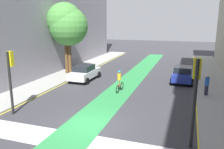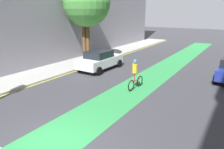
# 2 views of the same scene
# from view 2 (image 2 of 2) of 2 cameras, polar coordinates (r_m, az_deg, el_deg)

# --- Properties ---
(ground_plane) EXTENTS (120.00, 120.00, 0.00)m
(ground_plane) POSITION_cam_2_polar(r_m,az_deg,el_deg) (8.23, -14.94, -17.77)
(ground_plane) COLOR #38383D
(bike_lane_paint) EXTENTS (2.40, 60.00, 0.01)m
(bike_lane_paint) POSITION_cam_2_polar(r_m,az_deg,el_deg) (8.39, -16.17, -17.13)
(bike_lane_paint) COLOR #2D8C47
(bike_lane_paint) RESTS_ON ground_plane
(car_white_left_far) EXTENTS (2.06, 4.22, 1.57)m
(car_white_left_far) POSITION_cam_2_polar(r_m,az_deg,el_deg) (17.38, -3.21, 3.92)
(car_white_left_far) COLOR silver
(car_white_left_far) RESTS_ON ground_plane
(cyclist_in_lane) EXTENTS (0.32, 1.73, 1.86)m
(cyclist_in_lane) POSITION_cam_2_polar(r_m,az_deg,el_deg) (12.93, 6.21, 0.23)
(cyclist_in_lane) COLOR black
(cyclist_in_lane) RESTS_ON ground_plane
(street_tree_far) EXTENTS (4.19, 4.19, 7.26)m
(street_tree_far) POSITION_cam_2_polar(r_m,az_deg,el_deg) (20.04, -6.76, 18.41)
(street_tree_far) COLOR brown
(street_tree_far) RESTS_ON sidewalk_left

